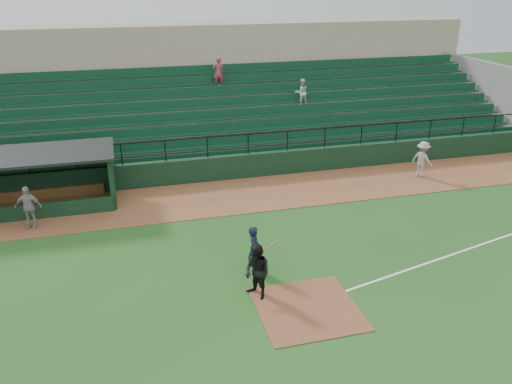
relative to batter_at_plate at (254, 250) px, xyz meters
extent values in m
plane|color=#20501A|center=(1.00, -1.47, -0.85)|extent=(90.00, 90.00, 0.00)
cube|color=brown|center=(1.00, 6.53, -0.84)|extent=(40.00, 4.00, 0.03)
cube|color=brown|center=(1.00, -2.47, -0.84)|extent=(3.00, 3.00, 0.03)
cube|color=white|center=(9.00, -0.27, -0.85)|extent=(17.49, 4.44, 0.01)
cube|color=black|center=(1.00, 8.73, -0.25)|extent=(36.00, 0.35, 1.20)
cylinder|color=black|center=(1.00, 8.73, 1.35)|extent=(36.00, 0.06, 0.06)
cube|color=slate|center=(1.00, 13.63, 0.95)|extent=(36.00, 9.00, 3.60)
cube|color=#103B22|center=(1.00, 13.13, 1.40)|extent=(34.56, 8.00, 4.05)
cube|color=slate|center=(19.00, 13.68, 1.25)|extent=(0.35, 9.50, 4.20)
cube|color=tan|center=(1.00, 20.13, 2.35)|extent=(38.00, 3.00, 6.40)
cube|color=slate|center=(1.00, 18.13, 2.85)|extent=(36.00, 2.00, 0.20)
imported|color=silver|center=(6.39, 13.43, 2.17)|extent=(0.76, 0.59, 1.56)
imported|color=#96373D|center=(1.92, 15.43, 3.17)|extent=(0.64, 0.42, 1.76)
cube|color=black|center=(-8.75, 8.93, 0.30)|extent=(8.50, 0.20, 2.30)
cube|color=black|center=(-4.50, 7.63, 0.30)|extent=(0.20, 2.60, 2.30)
cube|color=black|center=(-8.75, 7.63, 1.51)|extent=(8.90, 3.20, 0.12)
cube|color=olive|center=(-8.75, 8.53, -0.60)|extent=(7.65, 0.40, 0.50)
cube|color=black|center=(-8.75, 6.28, -0.50)|extent=(8.50, 0.12, 0.70)
imported|color=black|center=(0.00, 0.00, 0.00)|extent=(0.53, 0.69, 1.71)
cylinder|color=olive|center=(0.40, -0.20, 0.10)|extent=(0.79, 0.34, 0.35)
imported|color=black|center=(-0.30, -1.47, 0.05)|extent=(1.03, 1.10, 1.81)
imported|color=gray|center=(10.28, 6.50, 0.08)|extent=(1.07, 1.33, 1.80)
imported|color=#9A9590|center=(-7.72, 5.50, 0.05)|extent=(1.07, 0.57, 1.75)
camera|label=1|loc=(-3.89, -14.72, 8.49)|focal=36.50mm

